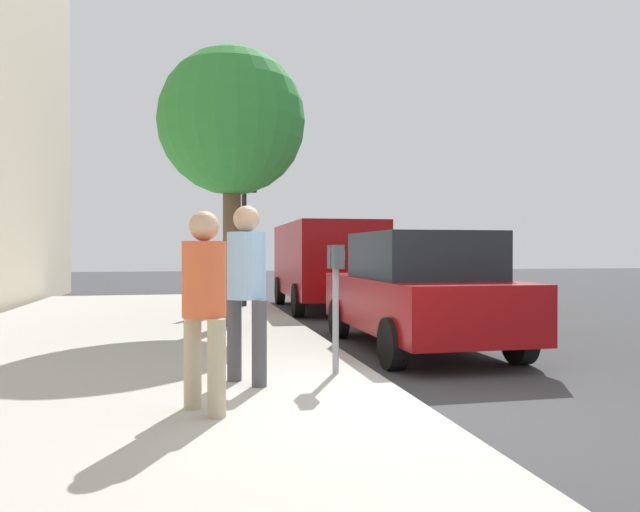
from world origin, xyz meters
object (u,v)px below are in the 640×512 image
at_px(parking_meter, 336,281).
at_px(parked_sedan_near, 419,291).
at_px(pedestrian_at_meter, 246,278).
at_px(pedestrian_bystander, 204,296).
at_px(street_tree, 232,123).
at_px(traffic_signal, 248,206).
at_px(parked_van_far, 325,260).

xyz_separation_m(parking_meter, parked_sedan_near, (2.14, -1.80, -0.27)).
distance_m(pedestrian_at_meter, pedestrian_bystander, 1.13).
bearing_deg(street_tree, pedestrian_at_meter, 177.88).
height_order(parking_meter, traffic_signal, traffic_signal).
distance_m(pedestrian_at_meter, parked_sedan_near, 3.75).
bearing_deg(traffic_signal, street_tree, 170.32).
xyz_separation_m(parking_meter, pedestrian_bystander, (-1.35, 1.45, -0.04)).
height_order(parked_van_far, street_tree, street_tree).
relative_size(pedestrian_at_meter, traffic_signal, 0.50).
distance_m(pedestrian_bystander, traffic_signal, 9.86).
bearing_deg(parking_meter, traffic_signal, 1.19).
distance_m(parking_meter, traffic_signal, 8.44).
height_order(pedestrian_bystander, traffic_signal, traffic_signal).
bearing_deg(parked_sedan_near, pedestrian_at_meter, 131.13).
xyz_separation_m(parking_meter, pedestrian_at_meter, (-0.31, 1.01, 0.05)).
bearing_deg(parking_meter, parked_sedan_near, -40.12).
distance_m(parked_van_far, traffic_signal, 2.40).
bearing_deg(parked_van_far, parked_sedan_near, 180.00).
height_order(parking_meter, pedestrian_at_meter, pedestrian_at_meter).
xyz_separation_m(parked_van_far, traffic_signal, (-0.32, 1.98, 1.32)).
relative_size(parked_sedan_near, parked_van_far, 0.84).
height_order(pedestrian_bystander, street_tree, street_tree).
bearing_deg(pedestrian_at_meter, traffic_signal, 50.11).
bearing_deg(traffic_signal, pedestrian_bystander, 172.47).
bearing_deg(parked_sedan_near, parking_meter, 139.88).
xyz_separation_m(pedestrian_at_meter, pedestrian_bystander, (-1.04, 0.44, -0.10)).
bearing_deg(street_tree, parking_meter, -169.51).
xyz_separation_m(parking_meter, traffic_signal, (8.32, 0.17, 1.41)).
height_order(pedestrian_at_meter, parked_sedan_near, pedestrian_at_meter).
xyz_separation_m(parking_meter, parked_van_far, (8.64, -1.80, 0.09)).
bearing_deg(traffic_signal, pedestrian_at_meter, 174.49).
distance_m(pedestrian_bystander, parked_van_far, 10.51).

